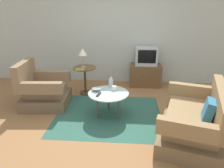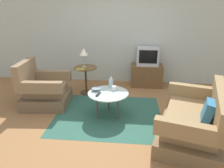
{
  "view_description": "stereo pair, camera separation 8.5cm",
  "coord_description": "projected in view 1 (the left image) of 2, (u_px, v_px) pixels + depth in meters",
  "views": [
    {
      "loc": [
        0.26,
        -3.37,
        2.02
      ],
      "look_at": [
        -0.02,
        0.45,
        0.55
      ],
      "focal_mm": 33.48,
      "sensor_mm": 36.0,
      "label": 1
    },
    {
      "loc": [
        0.34,
        -3.37,
        2.02
      ],
      "look_at": [
        -0.02,
        0.45,
        0.55
      ],
      "focal_mm": 33.48,
      "sensor_mm": 36.0,
      "label": 2
    }
  ],
  "objects": [
    {
      "name": "armchair",
      "position": [
        43.0,
        91.0,
        4.37
      ],
      "size": [
        0.97,
        0.91,
        0.95
      ],
      "rotation": [
        0.0,
        0.0,
        -1.5
      ],
      "color": "brown",
      "rests_on": "ground"
    },
    {
      "name": "mug",
      "position": [
        114.0,
        88.0,
        4.0
      ],
      "size": [
        0.13,
        0.08,
        0.09
      ],
      "color": "white",
      "rests_on": "coffee_table"
    },
    {
      "name": "area_rug",
      "position": [
        109.0,
        115.0,
        4.07
      ],
      "size": [
        2.03,
        1.75,
        0.0
      ],
      "primitive_type": "cube",
      "color": "#2D5B4C",
      "rests_on": "ground"
    },
    {
      "name": "coffee_table",
      "position": [
        108.0,
        95.0,
        3.92
      ],
      "size": [
        0.77,
        0.77,
        0.47
      ],
      "color": "#B2C6C1",
      "rests_on": "ground"
    },
    {
      "name": "television",
      "position": [
        146.0,
        56.0,
        5.3
      ],
      "size": [
        0.55,
        0.39,
        0.45
      ],
      "color": "#B7B7BC",
      "rests_on": "tv_stand"
    },
    {
      "name": "tv_stand",
      "position": [
        145.0,
        75.0,
        5.47
      ],
      "size": [
        0.8,
        0.49,
        0.56
      ],
      "color": "brown",
      "rests_on": "ground"
    },
    {
      "name": "bowl",
      "position": [
        97.0,
        90.0,
        3.98
      ],
      "size": [
        0.18,
        0.18,
        0.05
      ],
      "color": "slate",
      "rests_on": "coffee_table"
    },
    {
      "name": "back_wall",
      "position": [
        118.0,
        32.0,
        5.45
      ],
      "size": [
        9.0,
        0.12,
        2.7
      ],
      "primitive_type": "cube",
      "color": "#B2BCB2",
      "rests_on": "ground"
    },
    {
      "name": "book",
      "position": [
        80.0,
        69.0,
        4.64
      ],
      "size": [
        0.21,
        0.18,
        0.02
      ],
      "rotation": [
        0.0,
        0.0,
        0.19
      ],
      "color": "olive",
      "rests_on": "side_table"
    },
    {
      "name": "vase",
      "position": [
        111.0,
        82.0,
        4.12
      ],
      "size": [
        0.09,
        0.09,
        0.25
      ],
      "color": "silver",
      "rests_on": "coffee_table"
    },
    {
      "name": "ground_plane",
      "position": [
        111.0,
        120.0,
        3.88
      ],
      "size": [
        16.0,
        16.0,
        0.0
      ],
      "primitive_type": "plane",
      "color": "olive"
    },
    {
      "name": "table_lamp",
      "position": [
        83.0,
        53.0,
        4.7
      ],
      "size": [
        0.2,
        0.2,
        0.44
      ],
      "color": "#9E937A",
      "rests_on": "side_table"
    },
    {
      "name": "tv_remote_dark",
      "position": [
        99.0,
        94.0,
        3.81
      ],
      "size": [
        0.08,
        0.17,
        0.02
      ],
      "rotation": [
        0.0,
        0.0,
        1.33
      ],
      "color": "black",
      "rests_on": "coffee_table"
    },
    {
      "name": "side_table",
      "position": [
        85.0,
        75.0,
        4.9
      ],
      "size": [
        0.53,
        0.53,
        0.65
      ],
      "color": "brown",
      "rests_on": "ground"
    },
    {
      "name": "couch",
      "position": [
        194.0,
        121.0,
        3.3
      ],
      "size": [
        1.28,
        1.72,
        0.87
      ],
      "rotation": [
        0.0,
        0.0,
        1.28
      ],
      "color": "brown",
      "rests_on": "ground"
    }
  ]
}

